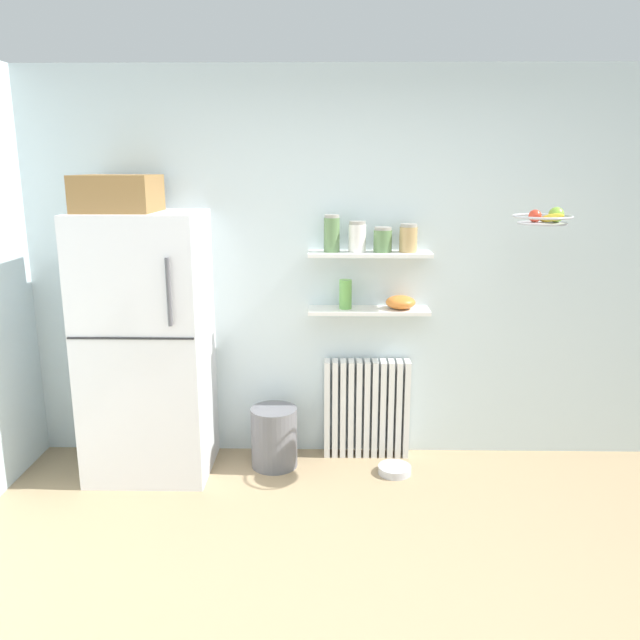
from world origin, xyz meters
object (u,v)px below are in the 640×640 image
Objects in this scene: storage_jar_3 at (408,238)px; trash_bin at (274,437)px; hanging_fruit_basket at (545,218)px; storage_jar_2 at (383,240)px; radiator at (367,408)px; storage_jar_0 at (332,234)px; refrigerator at (146,339)px; shelf_bowl at (401,302)px; storage_jar_1 at (357,237)px; pet_food_bowl at (395,470)px; vase at (345,294)px.

storage_jar_3 reaches higher than trash_bin.
storage_jar_2 is at bearing 157.26° from hanging_fruit_basket.
radiator is 1.23m from storage_jar_0.
refrigerator reaches higher than shelf_bowl.
refrigerator is at bearing -173.13° from storage_jar_3.
storage_jar_1 is 0.48× the size of trash_bin.
radiator is 2.89× the size of storage_jar_0.
hanging_fruit_basket is at bearing -9.21° from pet_food_bowl.
storage_jar_3 is 0.83× the size of pet_food_bowl.
radiator is 2.02× the size of hanging_fruit_basket.
radiator is 3.53× the size of shelf_bowl.
storage_jar_0 is 1.29m from hanging_fruit_basket.
refrigerator is 10.61× the size of storage_jar_3.
hanging_fruit_basket is at bearing -26.00° from shelf_bowl.
refrigerator is 5.64× the size of hanging_fruit_basket.
refrigerator is 1.32m from vase.
radiator is 3.17× the size of pet_food_bowl.
shelf_bowl is (0.45, 0.00, -0.45)m from storage_jar_0.
storage_jar_0 is at bearing 180.00° from storage_jar_2.
radiator is (1.43, 0.23, -0.56)m from refrigerator.
hanging_fruit_basket reaches higher than storage_jar_3.
shelf_bowl is at bearing -8.18° from radiator.
storage_jar_2 is 0.82× the size of shelf_bowl.
shelf_bowl is at bearing 9.86° from trash_bin.
refrigerator reaches higher than hanging_fruit_basket.
storage_jar_2 is 0.43m from vase.
refrigerator is 2.79× the size of radiator.
storage_jar_1 is at bearing 180.00° from shelf_bowl.
radiator is 1.17m from storage_jar_2.
refrigerator is at bearing -170.34° from storage_jar_0.
refrigerator is at bearing 175.84° from hanging_fruit_basket.
vase is 1.20m from pet_food_bowl.
storage_jar_1 is 1.44m from trash_bin.
trash_bin is at bearing -159.12° from storage_jar_0.
storage_jar_1 is 0.38m from vase.
storage_jar_2 is 0.99m from hanging_fruit_basket.
radiator is at bearing 11.03° from vase.
trash_bin is at bearing -164.38° from radiator.
radiator is at bearing 157.48° from hanging_fruit_basket.
storage_jar_2 is at bearing 180.00° from storage_jar_3.
vase is (-0.40, 0.00, -0.37)m from storage_jar_3.
storage_jar_1 is 0.91× the size of pet_food_bowl.
refrigerator reaches higher than storage_jar_1.
storage_jar_1 is 1.02× the size of vase.
trash_bin is (0.81, 0.06, -0.70)m from refrigerator.
shelf_bowl is at bearing 180.00° from storage_jar_3.
storage_jar_3 is (0.49, -0.00, -0.03)m from storage_jar_0.
storage_jar_0 reaches higher than storage_jar_1.
storage_jar_1 reaches higher than vase.
radiator is at bearing 171.82° from shelf_bowl.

